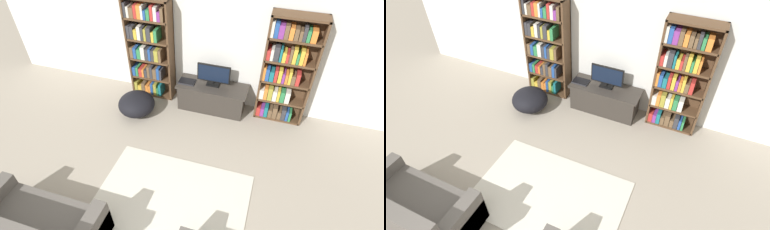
% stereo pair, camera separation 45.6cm
% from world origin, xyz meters
% --- Properties ---
extents(wall_back, '(8.80, 0.06, 2.60)m').
position_xyz_m(wall_back, '(0.00, 4.23, 1.30)').
color(wall_back, silver).
rests_on(wall_back, ground_plane).
extents(bookshelf_left, '(0.85, 0.30, 2.01)m').
position_xyz_m(bookshelf_left, '(-1.20, 4.05, 1.00)').
color(bookshelf_left, '#513823').
rests_on(bookshelf_left, ground_plane).
extents(bookshelf_right, '(0.85, 0.30, 2.01)m').
position_xyz_m(bookshelf_right, '(1.30, 4.05, 0.99)').
color(bookshelf_right, '#513823').
rests_on(bookshelf_right, ground_plane).
extents(tv_stand, '(1.32, 0.51, 0.52)m').
position_xyz_m(tv_stand, '(0.09, 3.91, 0.26)').
color(tv_stand, '#332D28').
rests_on(tv_stand, ground_plane).
extents(television, '(0.61, 0.16, 0.42)m').
position_xyz_m(television, '(0.09, 3.95, 0.75)').
color(television, black).
rests_on(television, tv_stand).
extents(laptop, '(0.31, 0.21, 0.03)m').
position_xyz_m(laptop, '(-0.40, 3.89, 0.54)').
color(laptop, '#28282D').
rests_on(laptop, tv_stand).
extents(area_rug, '(2.18, 1.45, 0.02)m').
position_xyz_m(area_rug, '(0.06, 1.74, 0.01)').
color(area_rug, beige).
rests_on(area_rug, ground_plane).
extents(couch_left_sectional, '(1.58, 0.82, 0.87)m').
position_xyz_m(couch_left_sectional, '(-1.32, 0.65, 0.29)').
color(couch_left_sectional, '#56514C').
rests_on(couch_left_sectional, ground_plane).
extents(beanbag_ottoman, '(0.69, 0.69, 0.41)m').
position_xyz_m(beanbag_ottoman, '(-1.24, 3.35, 0.21)').
color(beanbag_ottoman, black).
rests_on(beanbag_ottoman, ground_plane).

